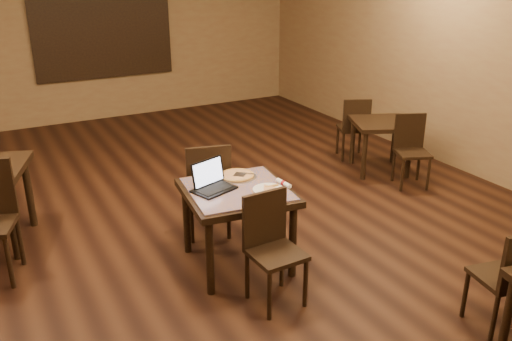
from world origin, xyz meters
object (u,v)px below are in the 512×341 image
other_table_a (381,130)px  other_table_a_chair_far (354,125)px  laptop (211,182)px  pizza_pan (237,176)px  chair_main_far (208,185)px  tiled_table (237,199)px  chair_main_near (271,242)px  other_table_c_chair_far (511,275)px  other_table_a_chair_near (411,146)px

other_table_a → other_table_a_chair_far: other_table_a_chair_far is taller
laptop → other_table_a_chair_far: laptop is taller
pizza_pan → laptop: bearing=-157.5°
chair_main_far → pizza_pan: size_ratio=2.74×
tiled_table → pizza_pan: size_ratio=2.79×
chair_main_near → other_table_c_chair_far: size_ratio=1.05×
chair_main_far → chair_main_near: bearing=104.9°
tiled_table → other_table_a: bearing=31.3°
laptop → other_table_a_chair_far: size_ratio=0.47×
chair_main_far → pizza_pan: (0.14, -0.37, 0.20)m
laptop → pizza_pan: bearing=3.6°
other_table_a_chair_near → other_table_a_chair_far: size_ratio=1.00×
other_table_a_chair_near → other_table_c_chair_far: bearing=-96.1°
tiled_table → chair_main_far: bearing=98.9°
pizza_pan → tiled_table: bearing=-116.6°
laptop → pizza_pan: (0.32, 0.13, -0.06)m
tiled_table → laptop: 0.28m
other_table_a_chair_near → other_table_c_chair_far: 2.94m
chair_main_near → pizza_pan: 0.90m
chair_main_far → laptop: bearing=84.6°
other_table_a → other_table_c_chair_far: other_table_c_chair_far is taller
chair_main_near → other_table_a_chair_near: bearing=23.1°
other_table_a → tiled_table: bearing=-132.5°
pizza_pan → other_table_a_chair_far: other_table_a_chair_far is taller
laptop → other_table_c_chair_far: (1.53, -1.96, -0.33)m
other_table_a → chair_main_far: bearing=-144.1°
tiled_table → pizza_pan: 0.29m
other_table_c_chair_far → other_table_a: bearing=-103.4°
chair_main_near → other_table_c_chair_far: (1.33, -1.23, -0.02)m
other_table_a_chair_near → other_table_c_chair_far: other_table_c_chair_far is taller
chair_main_near → tiled_table: bearing=87.0°
chair_main_near → pizza_pan: (0.12, 0.86, 0.24)m
chair_main_near → other_table_a_chair_far: chair_main_near is taller
laptop → pizza_pan: 0.35m
tiled_table → pizza_pan: pizza_pan is taller
chair_main_near → other_table_c_chair_far: 1.81m
other_table_a → other_table_a_chair_near: (0.03, -0.52, -0.07)m
laptop → other_table_a_chair_near: bearing=-7.4°
other_table_a → other_table_a_chair_near: 0.53m
other_table_a_chair_near → other_table_c_chair_far: size_ratio=1.00×
laptop → other_table_c_chair_far: laptop is taller
other_table_a → other_table_a_chair_far: (-0.03, 0.52, -0.07)m
chair_main_far → other_table_c_chair_far: (1.35, -2.46, -0.07)m
chair_main_far → pizza_pan: 0.45m
chair_main_far → other_table_c_chair_far: bearing=132.7°
pizza_pan → other_table_a_chair_far: size_ratio=0.41×
chair_main_near → other_table_a_chair_far: (2.70, 2.38, -0.02)m
tiled_table → other_table_a_chair_near: other_table_a_chair_near is taller
other_table_a → other_table_a_chair_near: size_ratio=1.08×
pizza_pan → other_table_c_chair_far: size_ratio=0.41×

